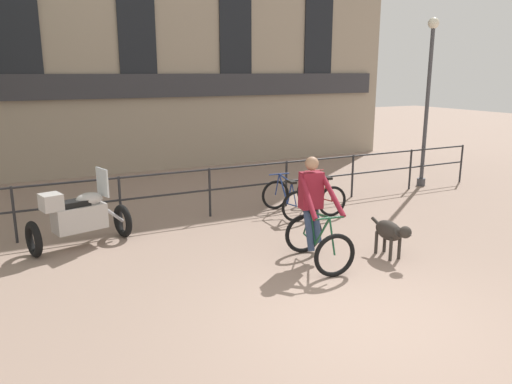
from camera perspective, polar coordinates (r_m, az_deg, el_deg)
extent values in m
plane|color=gray|center=(6.52, 12.58, -14.30)|extent=(60.00, 60.00, 0.00)
cylinder|color=#232326|center=(9.90, -25.91, -2.37)|extent=(0.05, 0.05, 1.05)
cylinder|color=#232326|center=(10.08, -15.25, -1.19)|extent=(0.05, 0.05, 1.05)
cylinder|color=#232326|center=(10.59, -5.31, -0.05)|extent=(0.05, 0.05, 1.05)
cylinder|color=#232326|center=(11.40, 3.48, 0.96)|extent=(0.05, 0.05, 1.05)
cylinder|color=#232326|center=(12.43, 10.97, 1.80)|extent=(0.05, 0.05, 1.05)
cylinder|color=#232326|center=(13.65, 17.21, 2.48)|extent=(0.05, 0.05, 1.05)
cylinder|color=#232326|center=(15.00, 22.39, 3.02)|extent=(0.05, 0.05, 1.05)
cylinder|color=#232326|center=(10.49, -5.36, 2.58)|extent=(15.00, 0.04, 0.04)
cylinder|color=#232326|center=(10.58, -5.31, 0.22)|extent=(15.00, 0.04, 0.04)
cube|color=#333338|center=(15.49, -13.12, 11.73)|extent=(17.10, 0.12, 0.70)
torus|color=black|center=(7.61, 8.98, -7.17)|extent=(0.68, 0.16, 0.68)
torus|color=black|center=(8.53, 5.47, -4.74)|extent=(0.68, 0.16, 0.68)
cylinder|color=#194C2D|center=(7.88, 7.56, -4.53)|extent=(0.10, 0.49, 0.60)
cylinder|color=#194C2D|center=(8.18, 6.51, -4.09)|extent=(0.07, 0.23, 0.52)
cylinder|color=#194C2D|center=(7.89, 7.30, -2.56)|extent=(0.12, 0.66, 0.10)
cylinder|color=#194C2D|center=(8.35, 6.10, -5.35)|extent=(0.09, 0.44, 0.08)
cylinder|color=#194C2D|center=(8.36, 5.85, -3.49)|extent=(0.06, 0.27, 0.47)
cylinder|color=#194C2D|center=(7.60, 8.70, -5.06)|extent=(0.06, 0.23, 0.54)
cylinder|color=#194C2D|center=(7.60, 8.42, -2.96)|extent=(0.48, 0.09, 0.03)
cube|color=black|center=(8.18, 6.26, -2.05)|extent=(0.15, 0.25, 0.05)
cube|color=maroon|center=(8.10, 6.32, 0.20)|extent=(0.39, 0.26, 0.60)
sphere|color=#A87A5B|center=(8.01, 6.40, 3.26)|extent=(0.22, 0.22, 0.22)
cylinder|color=maroon|center=(7.73, 5.97, -0.56)|extent=(0.23, 0.71, 0.60)
cylinder|color=maroon|center=(7.91, 8.72, -0.31)|extent=(0.11, 0.72, 0.60)
cylinder|color=navy|center=(8.15, 6.06, -4.31)|extent=(0.12, 0.31, 0.69)
cylinder|color=navy|center=(8.20, 6.96, -3.81)|extent=(0.18, 0.32, 0.58)
ellipsoid|color=#332D28|center=(8.58, 14.91, -4.27)|extent=(0.30, 0.60, 0.32)
cylinder|color=#332D28|center=(8.41, 15.92, -4.54)|extent=(0.18, 0.18, 0.18)
sphere|color=#332D28|center=(8.27, 16.70, -4.43)|extent=(0.20, 0.20, 0.20)
cone|color=#332D28|center=(8.21, 17.10, -4.70)|extent=(0.11, 0.12, 0.11)
cylinder|color=#332D28|center=(8.82, 13.50, -3.25)|extent=(0.07, 0.20, 0.12)
cylinder|color=#332D28|center=(8.47, 15.14, -6.35)|extent=(0.06, 0.06, 0.39)
cylinder|color=#332D28|center=(8.58, 16.05, -6.15)|extent=(0.06, 0.06, 0.39)
cylinder|color=#332D28|center=(8.75, 13.58, -5.62)|extent=(0.06, 0.06, 0.39)
cylinder|color=#332D28|center=(8.85, 14.49, -5.44)|extent=(0.06, 0.06, 0.39)
torus|color=black|center=(9.62, -14.99, -3.21)|extent=(0.27, 0.63, 0.62)
torus|color=black|center=(9.08, -24.06, -4.96)|extent=(0.27, 0.63, 0.62)
cube|color=#B7B2AD|center=(9.26, -19.50, -2.77)|extent=(0.95, 0.60, 0.44)
ellipsoid|color=#B7B2AD|center=(9.25, -18.51, -0.78)|extent=(0.54, 0.43, 0.24)
cube|color=black|center=(9.15, -20.27, -1.27)|extent=(0.62, 0.43, 0.10)
cylinder|color=#B2B2B7|center=(9.49, -16.15, -2.36)|extent=(0.44, 0.17, 0.41)
cube|color=silver|center=(9.29, -17.15, 1.09)|extent=(0.14, 0.43, 0.50)
cube|color=#B7B2AD|center=(9.02, -22.38, -1.07)|extent=(0.40, 0.43, 0.28)
torus|color=black|center=(11.16, 2.24, -0.33)|extent=(0.66, 0.12, 0.66)
torus|color=black|center=(10.24, 4.63, -1.64)|extent=(0.66, 0.12, 0.66)
cylinder|color=navy|center=(10.75, 3.14, 0.38)|extent=(0.07, 0.47, 0.58)
cylinder|color=navy|center=(10.48, 3.86, -0.16)|extent=(0.05, 0.22, 0.51)
cylinder|color=navy|center=(10.61, 3.37, 1.57)|extent=(0.09, 0.63, 0.10)
cylinder|color=navy|center=(10.43, 4.12, -1.49)|extent=(0.06, 0.42, 0.07)
cylinder|color=navy|center=(10.29, 4.37, -0.28)|extent=(0.04, 0.25, 0.46)
cylinder|color=navy|center=(11.02, 2.45, 0.85)|extent=(0.04, 0.21, 0.52)
cylinder|color=navy|center=(10.88, 2.67, 2.07)|extent=(0.48, 0.07, 0.03)
cube|color=black|center=(10.33, 4.11, 1.16)|extent=(0.14, 0.25, 0.05)
torus|color=black|center=(11.62, 6.19, 0.17)|extent=(0.66, 0.13, 0.66)
torus|color=black|center=(10.73, 8.70, -1.05)|extent=(0.66, 0.13, 0.66)
cylinder|color=maroon|center=(11.22, 7.15, 0.86)|extent=(0.08, 0.47, 0.58)
cylinder|color=maroon|center=(10.96, 7.91, 0.35)|extent=(0.06, 0.22, 0.51)
cylinder|color=maroon|center=(11.08, 7.42, 2.01)|extent=(0.10, 0.63, 0.10)
cylinder|color=maroon|center=(10.91, 8.16, -0.92)|extent=(0.07, 0.42, 0.07)
cylinder|color=maroon|center=(10.77, 8.44, 0.24)|extent=(0.05, 0.25, 0.46)
cylinder|color=maroon|center=(11.49, 6.43, 1.31)|extent=(0.05, 0.21, 0.52)
cylinder|color=maroon|center=(11.35, 6.68, 2.47)|extent=(0.48, 0.08, 0.03)
cube|color=black|center=(10.82, 8.19, 1.62)|extent=(0.15, 0.25, 0.05)
cylinder|color=#424247|center=(14.25, 18.33, 1.10)|extent=(0.22, 0.22, 0.20)
cylinder|color=#424247|center=(13.99, 18.93, 8.91)|extent=(0.10, 0.10, 4.09)
sphere|color=silver|center=(14.00, 19.64, 17.72)|extent=(0.28, 0.28, 0.28)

